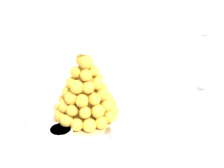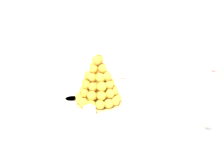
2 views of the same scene
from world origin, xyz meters
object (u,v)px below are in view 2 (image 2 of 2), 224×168
Objects in this scene: dessert_cup_centre at (126,124)px; macaron_goblet at (213,95)px; dessert_cup_left at (53,104)px; croquembouche at (98,83)px; serving_tray at (101,110)px; creme_brulee_ramekin at (72,100)px; dessert_cup_mid_left at (89,113)px; wine_glass at (123,74)px.

dessert_cup_centre is 0.37m from macaron_goblet.
macaron_goblet is (0.69, 0.19, 0.12)m from dessert_cup_left.
dessert_cup_left is at bearing -178.90° from dessert_cup_centre.
dessert_cup_left is at bearing -131.33° from croquembouche.
serving_tray is 0.22m from dessert_cup_centre.
creme_brulee_ramekin is at bearing -149.59° from croquembouche.
wine_glass is at bearing 94.41° from dessert_cup_mid_left.
macaron_goblet reaches higher than dessert_cup_left.
serving_tray is at bearing 4.57° from creme_brulee_ramekin.
wine_glass is at bearing 61.27° from creme_brulee_ramekin.
serving_tray is at bearing -85.24° from wine_glass.
croquembouche reaches higher than dessert_cup_mid_left.
croquembouche is at bearing -98.99° from wine_glass.
macaron_goblet reaches higher than dessert_cup_centre.
croquembouche is at bearing 110.52° from dessert_cup_mid_left.
dessert_cup_left is 0.40m from dessert_cup_centre.
dessert_cup_mid_left is at bearing -159.18° from macaron_goblet.
dessert_cup_left reaches higher than creme_brulee_ramekin.
croquembouche is (-0.05, 0.05, 0.11)m from serving_tray.
croquembouche reaches higher than dessert_cup_left.
dessert_cup_left is 0.36× the size of wine_glass.
macaron_goblet is 1.63× the size of wine_glass.
wine_glass is (-0.03, 0.36, 0.09)m from dessert_cup_mid_left.
wine_glass reaches higher than dessert_cup_left.
serving_tray is 0.52m from macaron_goblet.
croquembouche is at bearing -177.68° from macaron_goblet.
dessert_cup_mid_left is 0.19m from dessert_cup_centre.
wine_glass is at bearing 63.93° from dessert_cup_left.
serving_tray is 1.85× the size of croquembouche.
serving_tray is 8.76× the size of dessert_cup_centre.
dessert_cup_mid_left is at bearing -86.44° from serving_tray.
dessert_cup_mid_left is 0.34× the size of wine_glass.
dessert_cup_left reaches higher than serving_tray.
dessert_cup_mid_left is at bearing 178.81° from dessert_cup_centre.
dessert_cup_left is at bearing -176.88° from dessert_cup_mid_left.
dessert_cup_centre is at bearing -59.54° from wine_glass.
serving_tray is at bearing -45.71° from croquembouche.
wine_glass is (-0.02, 0.26, 0.12)m from serving_tray.
macaron_goblet is at bearing -19.60° from wine_glass.
croquembouche is at bearing 146.45° from dessert_cup_centre.
macaron_goblet reaches higher than wine_glass.
macaron_goblet is (0.48, 0.18, 0.12)m from dessert_cup_mid_left.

